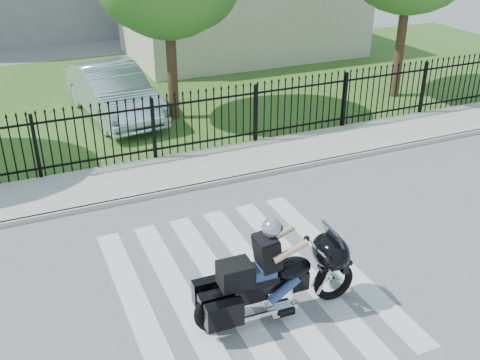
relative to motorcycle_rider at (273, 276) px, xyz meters
name	(u,v)px	position (x,y,z in m)	size (l,w,h in m)	color
ground	(245,285)	(-0.10, 0.94, -0.81)	(120.00, 120.00, 0.00)	slate
crosswalk	(245,285)	(-0.10, 0.94, -0.80)	(5.00, 5.50, 0.01)	silver
sidewalk	(166,174)	(-0.10, 5.94, -0.75)	(40.00, 2.00, 0.12)	#ADAAA3
curb	(178,190)	(-0.10, 4.94, -0.75)	(40.00, 0.12, 0.12)	#ADAAA3
grass_strip	(110,97)	(-0.10, 12.94, -0.80)	(40.00, 12.00, 0.02)	#2B591E
iron_fence	(154,130)	(-0.10, 6.94, 0.10)	(26.00, 0.04, 1.80)	black
building_low	(242,14)	(6.90, 16.94, 0.94)	(10.00, 6.00, 3.50)	beige
motorcycle_rider	(273,276)	(0.00, 0.00, 0.00)	(2.99, 0.93, 1.97)	black
parked_car	(113,91)	(-0.34, 10.86, 0.05)	(1.78, 5.11, 1.68)	#AAC1D6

